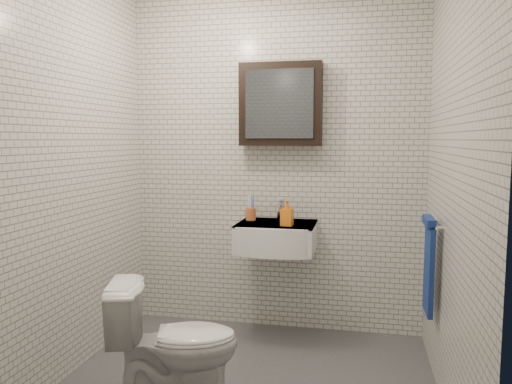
{
  "coord_description": "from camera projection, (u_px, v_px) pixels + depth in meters",
  "views": [
    {
      "loc": [
        0.64,
        -2.71,
        1.45
      ],
      "look_at": [
        -0.03,
        0.45,
        1.11
      ],
      "focal_mm": 35.0,
      "sensor_mm": 36.0,
      "label": 1
    }
  ],
  "objects": [
    {
      "name": "mirror_cabinet",
      "position": [
        281.0,
        104.0,
        3.63
      ],
      "size": [
        0.6,
        0.15,
        0.6
      ],
      "color": "black",
      "rests_on": "room_shell"
    },
    {
      "name": "toilet",
      "position": [
        175.0,
        343.0,
        2.71
      ],
      "size": [
        0.76,
        0.56,
        0.69
      ],
      "primitive_type": "imported",
      "rotation": [
        0.0,
        0.0,
        1.86
      ],
      "color": "white",
      "rests_on": "ground"
    },
    {
      "name": "toothbrush_cup",
      "position": [
        251.0,
        213.0,
        3.69
      ],
      "size": [
        0.09,
        0.09,
        0.2
      ],
      "rotation": [
        0.0,
        0.0,
        -0.18
      ],
      "color": "#C56231",
      "rests_on": "washbasin"
    },
    {
      "name": "soap_bottle",
      "position": [
        287.0,
        213.0,
        3.45
      ],
      "size": [
        0.09,
        0.09,
        0.18
      ],
      "primitive_type": "imported",
      "rotation": [
        0.0,
        0.0,
        -0.1
      ],
      "color": "orange",
      "rests_on": "washbasin"
    },
    {
      "name": "towel_rail",
      "position": [
        429.0,
        261.0,
        2.97
      ],
      "size": [
        0.09,
        0.3,
        0.58
      ],
      "color": "silver",
      "rests_on": "room_shell"
    },
    {
      "name": "room_shell",
      "position": [
        245.0,
        136.0,
        2.77
      ],
      "size": [
        2.22,
        2.02,
        2.51
      ],
      "color": "silver",
      "rests_on": "ground"
    },
    {
      "name": "washbasin",
      "position": [
        276.0,
        237.0,
        3.54
      ],
      "size": [
        0.55,
        0.5,
        0.2
      ],
      "color": "white",
      "rests_on": "room_shell"
    },
    {
      "name": "faucet",
      "position": [
        280.0,
        211.0,
        3.72
      ],
      "size": [
        0.06,
        0.2,
        0.15
      ],
      "color": "silver",
      "rests_on": "washbasin"
    }
  ]
}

